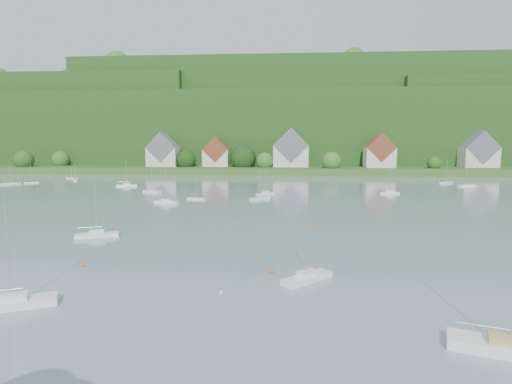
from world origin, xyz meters
TOP-DOWN VIEW (x-y plane):
  - far_shore_strip at (0.00, 200.00)m, footprint 600.00×60.00m
  - forested_ridge at (0.39, 268.57)m, footprint 620.00×181.22m
  - village_building_0 at (-55.00, 187.00)m, footprint 14.00×10.40m
  - village_building_1 at (-30.00, 189.00)m, footprint 12.00×9.36m
  - village_building_2 at (5.00, 188.00)m, footprint 16.00×11.44m
  - village_building_3 at (45.00, 186.00)m, footprint 13.00×10.40m
  - village_building_4 at (90.00, 190.00)m, footprint 15.00×10.40m
  - near_sailboat_0 at (-19.34, 23.45)m, footprint 7.15×4.82m
  - near_sailboat_2 at (18.04, 18.41)m, footprint 7.84×4.44m
  - near_sailboat_3 at (5.56, 32.23)m, footprint 5.37×5.37m
  - near_sailboat_6 at (-24.28, 49.99)m, footprint 6.35×3.78m
  - mooring_buoy_0 at (1.91, 34.68)m, footprint 0.49×0.49m
  - mooring_buoy_1 at (-2.41, 27.99)m, footprint 0.41×0.41m
  - mooring_buoy_3 at (8.36, 60.42)m, footprint 0.46×0.46m
  - mooring_buoy_5 at (-19.27, 35.56)m, footprint 0.39×0.39m
  - far_sailboat_cluster at (5.17, 117.96)m, footprint 200.48×76.86m

SIDE VIEW (x-z plane):
  - mooring_buoy_0 at x=1.91m, z-range -0.24..0.24m
  - mooring_buoy_1 at x=-2.41m, z-range -0.21..0.21m
  - mooring_buoy_3 at x=8.36m, z-range -0.23..0.23m
  - mooring_buoy_5 at x=-19.27m, z-range -0.20..0.20m
  - far_sailboat_cluster at x=5.17m, z-range -3.98..4.72m
  - near_sailboat_3 at x=5.56m, z-range -3.57..4.44m
  - near_sailboat_6 at x=-24.28m, z-range -3.70..4.59m
  - near_sailboat_0 at x=-19.34m, z-range -4.25..5.20m
  - near_sailboat_2 at x=18.04m, z-range -4.60..5.60m
  - far_shore_strip at x=0.00m, z-range 0.00..3.00m
  - village_building_1 at x=-30.00m, z-range 1.75..15.75m
  - village_building_3 at x=45.00m, z-range 1.68..17.18m
  - village_building_0 at x=-55.00m, z-range 1.51..17.51m
  - village_building_4 at x=90.00m, z-range 1.34..17.84m
  - village_building_2 at x=5.00m, z-range 1.27..19.27m
  - forested_ridge at x=0.39m, z-range -12.06..57.83m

